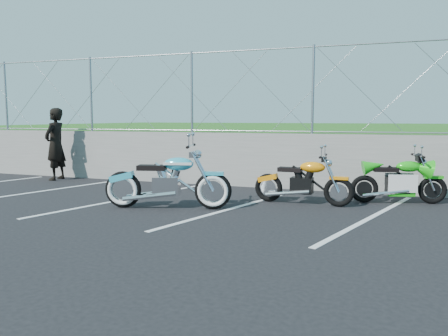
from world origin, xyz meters
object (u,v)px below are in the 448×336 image
(person_standing, at_px, (55,144))
(sportbike_green, at_px, (400,183))
(naked_orange, at_px, (304,183))
(cruiser_turquoise, at_px, (169,183))

(person_standing, bearing_deg, sportbike_green, 82.19)
(naked_orange, distance_m, person_standing, 6.95)
(naked_orange, height_order, sportbike_green, naked_orange)
(naked_orange, bearing_deg, sportbike_green, 24.89)
(sportbike_green, xyz_separation_m, person_standing, (-8.58, 0.40, 0.55))
(cruiser_turquoise, xyz_separation_m, person_standing, (-4.57, 2.35, 0.49))
(naked_orange, bearing_deg, person_standing, 173.24)
(cruiser_turquoise, relative_size, naked_orange, 1.20)
(sportbike_green, bearing_deg, cruiser_turquoise, -167.91)
(sportbike_green, distance_m, person_standing, 8.61)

